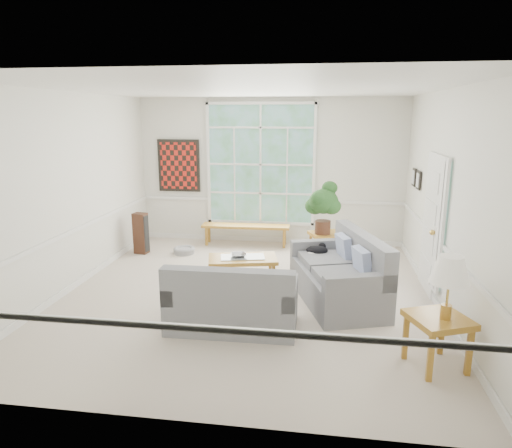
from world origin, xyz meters
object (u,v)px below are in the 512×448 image
at_px(loveseat_right, 337,268).
at_px(side_table, 437,342).
at_px(end_table, 326,248).
at_px(coffee_table, 243,269).
at_px(loveseat_front, 233,294).

relative_size(loveseat_right, side_table, 3.15).
bearing_deg(end_table, coffee_table, -138.28).
bearing_deg(loveseat_front, coffee_table, 94.60).
height_order(coffee_table, end_table, end_table).
relative_size(loveseat_front, end_table, 2.92).
bearing_deg(end_table, loveseat_right, -85.60).
distance_m(loveseat_right, loveseat_front, 1.69).
xyz_separation_m(loveseat_right, loveseat_front, (-1.33, -1.04, -0.06)).
bearing_deg(loveseat_front, loveseat_right, 37.08).
distance_m(loveseat_right, end_table, 1.81).
xyz_separation_m(loveseat_right, end_table, (-0.14, 1.79, -0.22)).
xyz_separation_m(loveseat_front, end_table, (1.20, 2.82, -0.16)).
xyz_separation_m(loveseat_front, coffee_table, (-0.15, 1.62, -0.23)).
bearing_deg(coffee_table, side_table, -55.46).
height_order(loveseat_right, loveseat_front, loveseat_right).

